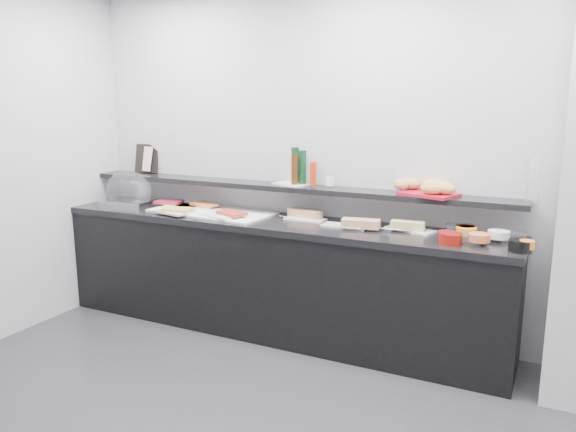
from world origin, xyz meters
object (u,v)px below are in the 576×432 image
at_px(cloche_base, 129,202).
at_px(bread_tray, 429,194).
at_px(framed_print, 147,159).
at_px(carafe, 534,180).
at_px(sandwich_plate_mid, 345,226).
at_px(condiment_tray, 291,184).

relative_size(cloche_base, bread_tray, 1.17).
xyz_separation_m(framed_print, bread_tray, (2.58, -0.12, -0.12)).
bearing_deg(bread_tray, carafe, 19.44).
height_order(sandwich_plate_mid, framed_print, framed_print).
bearing_deg(condiment_tray, framed_print, -164.97).
distance_m(cloche_base, framed_print, 0.45).
distance_m(cloche_base, carafe, 3.27).
bearing_deg(bread_tray, condiment_tray, -163.72).
xyz_separation_m(condiment_tray, carafe, (1.74, -0.00, 0.14)).
distance_m(cloche_base, bread_tray, 2.60).
distance_m(framed_print, carafe, 3.24).
bearing_deg(bread_tray, framed_print, -164.95).
bearing_deg(cloche_base, carafe, -1.28).
height_order(cloche_base, bread_tray, bread_tray).
distance_m(cloche_base, sandwich_plate_mid, 2.03).
distance_m(framed_print, condiment_tray, 1.51).
bearing_deg(bread_tray, cloche_base, -159.14).
xyz_separation_m(sandwich_plate_mid, framed_print, (-2.02, 0.27, 0.37)).
xyz_separation_m(cloche_base, bread_tray, (2.58, 0.15, 0.24)).
relative_size(framed_print, condiment_tray, 0.98).
bearing_deg(sandwich_plate_mid, carafe, 7.54).
height_order(cloche_base, carafe, carafe).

